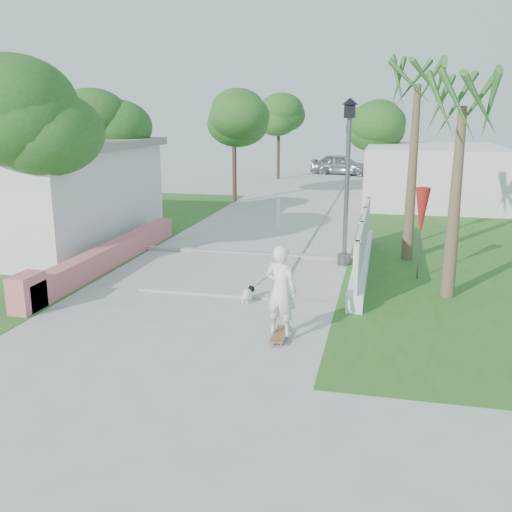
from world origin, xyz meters
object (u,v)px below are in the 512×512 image
(parked_car, at_px, (341,165))
(skateboarder, at_px, (262,285))
(dog, at_px, (248,294))
(patio_umbrella, at_px, (422,213))
(bollard, at_px, (278,213))
(street_lamp, at_px, (347,176))

(parked_car, bearing_deg, skateboarder, -174.67)
(dog, bearing_deg, skateboarder, -44.39)
(patio_umbrella, height_order, skateboarder, patio_umbrella)
(bollard, xyz_separation_m, dog, (0.86, -8.19, -0.39))
(parked_car, bearing_deg, dog, -175.78)
(street_lamp, distance_m, skateboarder, 5.21)
(street_lamp, xyz_separation_m, patio_umbrella, (1.90, -1.00, -0.74))
(dog, xyz_separation_m, parked_car, (-0.14, 27.39, 0.51))
(dog, height_order, parked_car, parked_car)
(bollard, bearing_deg, patio_umbrella, -50.09)
(bollard, distance_m, dog, 8.24)
(patio_umbrella, distance_m, parked_car, 25.02)
(street_lamp, height_order, dog, street_lamp)
(skateboarder, xyz_separation_m, parked_car, (-0.69, 28.47, -0.06))
(bollard, xyz_separation_m, parked_car, (0.73, 19.20, 0.11))
(bollard, xyz_separation_m, skateboarder, (1.42, -9.27, 0.17))
(street_lamp, distance_m, dog, 4.68)
(bollard, distance_m, patio_umbrella, 7.25)
(street_lamp, height_order, skateboarder, street_lamp)
(street_lamp, bearing_deg, patio_umbrella, -27.76)
(bollard, height_order, parked_car, parked_car)
(street_lamp, bearing_deg, bollard, 120.96)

